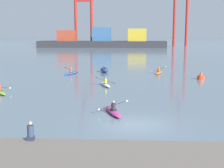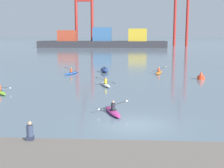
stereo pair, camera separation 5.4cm
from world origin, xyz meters
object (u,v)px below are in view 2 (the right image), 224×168
object	(u,v)px
gantry_crane_west_mid	(182,7)
seated_onlooker	(30,132)
kayak_blue	(71,73)
kayak_white	(105,84)
kayak_orange	(159,72)
kayak_magenta	(113,111)
container_barge	(103,41)
gantry_crane_west	(84,7)
capsized_dinghy	(105,70)
channel_buoy	(201,77)

from	to	relation	value
gantry_crane_west_mid	seated_onlooker	size ratio (longest dim) A/B	39.22
kayak_blue	kayak_white	bearing A→B (deg)	-59.63
kayak_blue	kayak_orange	size ratio (longest dim) A/B	0.98
gantry_crane_west_mid	kayak_magenta	world-z (taller)	gantry_crane_west_mid
container_barge	kayak_blue	world-z (taller)	container_barge
gantry_crane_west_mid	kayak_blue	distance (m)	103.00
kayak_white	kayak_magenta	bearing A→B (deg)	-82.66
gantry_crane_west	capsized_dinghy	xyz separation A→B (m)	(16.19, -87.17, -15.88)
container_barge	kayak_white	size ratio (longest dim) A/B	14.75
gantry_crane_west_mid	kayak_blue	xyz separation A→B (m)	(-29.60, -97.22, -16.72)
seated_onlooker	capsized_dinghy	bearing A→B (deg)	88.75
gantry_crane_west_mid	channel_buoy	bearing A→B (deg)	-97.18
capsized_dinghy	gantry_crane_west_mid	bearing A→B (deg)	75.10
capsized_dinghy	kayak_white	size ratio (longest dim) A/B	0.81
seated_onlooker	container_barge	bearing A→B (deg)	93.54
container_barge	kayak_orange	distance (m)	81.50
capsized_dinghy	kayak_magenta	world-z (taller)	kayak_magenta
kayak_blue	seated_onlooker	world-z (taller)	seated_onlooker
container_barge	gantry_crane_west_mid	world-z (taller)	gantry_crane_west_mid
capsized_dinghy	kayak_white	bearing A→B (deg)	-84.58
channel_buoy	kayak_orange	xyz separation A→B (m)	(-4.69, 5.36, -0.19)
seated_onlooker	kayak_white	bearing A→B (deg)	84.71
kayak_orange	kayak_magenta	bearing A→B (deg)	-102.90
kayak_white	kayak_orange	distance (m)	12.71
kayak_orange	kayak_white	bearing A→B (deg)	-121.54
kayak_white	seated_onlooker	distance (m)	19.78
gantry_crane_west	capsized_dinghy	world-z (taller)	gantry_crane_west
container_barge	capsized_dinghy	distance (m)	79.34
gantry_crane_west	kayak_magenta	distance (m)	113.44
gantry_crane_west_mid	kayak_orange	xyz separation A→B (m)	(-17.44, -95.81, -16.72)
kayak_blue	container_barge	bearing A→B (deg)	92.21
capsized_dinghy	kayak_orange	world-z (taller)	kayak_orange
kayak_orange	gantry_crane_west_mid	bearing A→B (deg)	79.68
seated_onlooker	channel_buoy	bearing A→B (deg)	62.39
gantry_crane_west	kayak_orange	xyz separation A→B (m)	(23.96, -88.24, -16.06)
gantry_crane_west_mid	kayak_white	xyz separation A→B (m)	(-24.08, -106.64, -16.72)
container_barge	kayak_orange	bearing A→B (deg)	-79.17
channel_buoy	kayak_white	world-z (taller)	kayak_white
channel_buoy	seated_onlooker	bearing A→B (deg)	-117.61
capsized_dinghy	kayak_magenta	distance (m)	23.69
container_barge	kayak_blue	bearing A→B (deg)	-87.79
capsized_dinghy	kayak_white	world-z (taller)	kayak_white
gantry_crane_west	kayak_orange	world-z (taller)	gantry_crane_west
channel_buoy	kayak_white	xyz separation A→B (m)	(-11.33, -5.47, -0.19)
container_barge	kayak_orange	world-z (taller)	container_barge
capsized_dinghy	kayak_blue	distance (m)	5.04
kayak_blue	kayak_orange	distance (m)	12.24
gantry_crane_west	kayak_magenta	xyz separation A→B (m)	(18.81, -110.71, -16.06)
kayak_magenta	seated_onlooker	bearing A→B (deg)	-112.46
container_barge	channel_buoy	distance (m)	87.71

